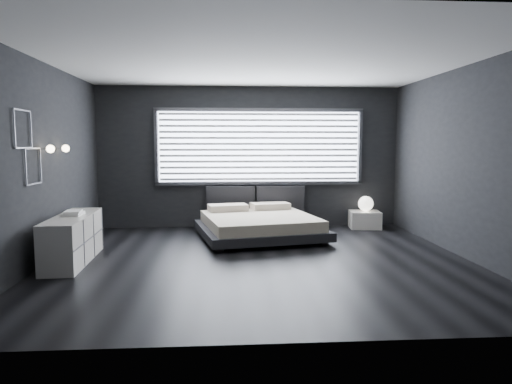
{
  "coord_description": "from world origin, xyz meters",
  "views": [
    {
      "loc": [
        -0.5,
        -6.4,
        1.67
      ],
      "look_at": [
        0.0,
        0.85,
        0.9
      ],
      "focal_mm": 32.0,
      "sensor_mm": 36.0,
      "label": 1
    }
  ],
  "objects": [
    {
      "name": "sconce_far",
      "position": [
        -2.88,
        0.65,
        1.6
      ],
      "size": [
        0.18,
        0.11,
        0.11
      ],
      "color": "silver",
      "rests_on": "ground"
    },
    {
      "name": "nightstand",
      "position": [
        2.27,
        2.38,
        0.17
      ],
      "size": [
        0.63,
        0.54,
        0.34
      ],
      "primitive_type": "cube",
      "rotation": [
        0.0,
        0.0,
        -0.1
      ],
      "color": "silver",
      "rests_on": "ground"
    },
    {
      "name": "window",
      "position": [
        0.2,
        2.7,
        1.61
      ],
      "size": [
        4.14,
        0.09,
        1.52
      ],
      "color": "white",
      "rests_on": "ground"
    },
    {
      "name": "bed",
      "position": [
        0.1,
        1.56,
        0.25
      ],
      "size": [
        2.4,
        2.33,
        0.53
      ],
      "color": "black",
      "rests_on": "ground"
    },
    {
      "name": "dresser",
      "position": [
        -2.65,
        0.11,
        0.33
      ],
      "size": [
        0.53,
        1.67,
        0.66
      ],
      "color": "silver",
      "rests_on": "ground"
    },
    {
      "name": "headboard",
      "position": [
        0.11,
        2.64,
        0.57
      ],
      "size": [
        1.96,
        0.16,
        0.52
      ],
      "color": "black",
      "rests_on": "ground"
    },
    {
      "name": "sconce_near",
      "position": [
        -2.88,
        0.05,
        1.6
      ],
      "size": [
        0.18,
        0.11,
        0.11
      ],
      "color": "silver",
      "rests_on": "ground"
    },
    {
      "name": "room",
      "position": [
        0.0,
        0.0,
        1.4
      ],
      "size": [
        6.04,
        6.0,
        2.8
      ],
      "color": "black",
      "rests_on": "ground"
    },
    {
      "name": "wall_art_lower",
      "position": [
        -2.98,
        -0.3,
        1.38
      ],
      "size": [
        0.01,
        0.48,
        0.48
      ],
      "color": "#47474C",
      "rests_on": "ground"
    },
    {
      "name": "wall_art_upper",
      "position": [
        -2.98,
        -0.55,
        1.85
      ],
      "size": [
        0.01,
        0.48,
        0.48
      ],
      "color": "#47474C",
      "rests_on": "ground"
    },
    {
      "name": "orb_lamp",
      "position": [
        2.29,
        2.41,
        0.49
      ],
      "size": [
        0.29,
        0.29,
        0.29
      ],
      "primitive_type": "sphere",
      "color": "white",
      "rests_on": "nightstand"
    },
    {
      "name": "book_stack",
      "position": [
        -2.65,
        0.17,
        0.69
      ],
      "size": [
        0.25,
        0.34,
        0.07
      ],
      "color": "white",
      "rests_on": "dresser"
    }
  ]
}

